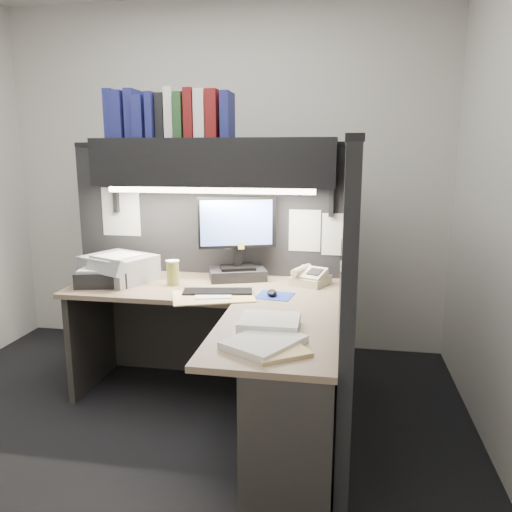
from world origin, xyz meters
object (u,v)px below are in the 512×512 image
at_px(overhead_shelf, 214,162).
at_px(notebook_stack, 105,277).
at_px(coffee_cup, 173,273).
at_px(desk, 237,369).
at_px(telephone, 310,278).
at_px(monitor, 237,247).
at_px(printer, 119,268).
at_px(keyboard, 218,292).

height_order(overhead_shelf, notebook_stack, overhead_shelf).
bearing_deg(coffee_cup, desk, -46.12).
distance_m(overhead_shelf, telephone, 0.96).
relative_size(monitor, telephone, 2.57).
distance_m(telephone, printer, 1.26).
xyz_separation_m(monitor, telephone, (0.49, -0.04, -0.18)).
bearing_deg(keyboard, monitor, 72.02).
bearing_deg(coffee_cup, printer, 172.70).
bearing_deg(coffee_cup, telephone, 10.89).
distance_m(keyboard, coffee_cup, 0.37).
distance_m(monitor, keyboard, 0.42).
relative_size(coffee_cup, notebook_stack, 0.46).
distance_m(desk, monitor, 0.93).
height_order(monitor, notebook_stack, monitor).
xyz_separation_m(telephone, notebook_stack, (-1.30, -0.23, 0.01)).
relative_size(overhead_shelf, keyboard, 3.75).
xyz_separation_m(overhead_shelf, printer, (-0.62, -0.15, -0.69)).
distance_m(overhead_shelf, monitor, 0.57).
bearing_deg(overhead_shelf, monitor, 4.20).
height_order(monitor, coffee_cup, monitor).
height_order(overhead_shelf, printer, overhead_shelf).
bearing_deg(printer, telephone, 29.14).
height_order(overhead_shelf, monitor, overhead_shelf).
bearing_deg(monitor, overhead_shelf, 165.25).
bearing_deg(telephone, coffee_cup, -145.88).
bearing_deg(notebook_stack, coffee_cup, 8.11).
xyz_separation_m(keyboard, printer, (-0.72, 0.20, 0.07)).
xyz_separation_m(monitor, printer, (-0.77, -0.16, -0.14)).
bearing_deg(notebook_stack, desk, -26.99).
relative_size(telephone, coffee_cup, 1.44).
distance_m(desk, notebook_stack, 1.14).
distance_m(telephone, coffee_cup, 0.88).
relative_size(monitor, keyboard, 1.33).
relative_size(desk, telephone, 7.91).
bearing_deg(overhead_shelf, desk, -68.21).
bearing_deg(desk, telephone, 65.44).
height_order(desk, printer, printer).
height_order(desk, notebook_stack, notebook_stack).
bearing_deg(desk, coffee_cup, 133.88).
bearing_deg(keyboard, desk, -74.11).
distance_m(overhead_shelf, notebook_stack, 1.02).
bearing_deg(overhead_shelf, notebook_stack, -159.03).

